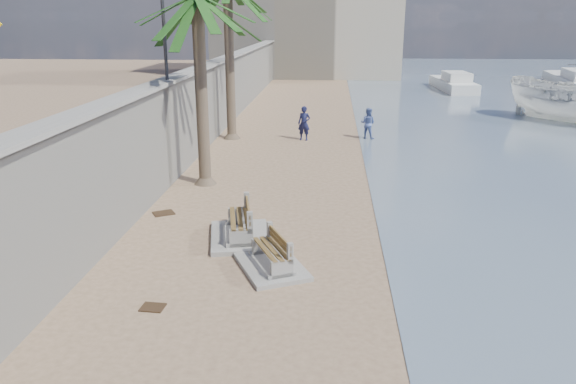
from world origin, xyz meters
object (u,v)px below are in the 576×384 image
object	(u,v)px
bench_far	(240,224)
person_b	(368,122)
boat_cruiser	(574,99)
bench_near	(272,255)
palm_mid	(197,0)
yacht_far	(453,85)
person_a	(304,121)

from	to	relation	value
bench_far	person_b	xyz separation A→B (m)	(4.15, 13.34, 0.42)
person_b	boat_cruiser	size ratio (longest dim) A/B	0.48
bench_near	person_b	size ratio (longest dim) A/B	1.41
bench_near	person_b	distance (m)	15.46
palm_mid	person_b	distance (m)	11.68
boat_cruiser	yacht_far	bearing A→B (deg)	62.42
bench_far	person_a	bearing A→B (deg)	85.18
person_b	boat_cruiser	bearing A→B (deg)	-134.79
bench_far	palm_mid	size ratio (longest dim) A/B	0.35
bench_near	person_b	bearing A→B (deg)	78.40
person_a	boat_cruiser	xyz separation A→B (m)	(14.79, 5.89, 0.39)
bench_far	person_b	bearing A→B (deg)	72.72
person_a	boat_cruiser	world-z (taller)	boat_cruiser
palm_mid	person_a	xyz separation A→B (m)	(3.14, 7.68, -5.30)
person_a	boat_cruiser	size ratio (longest dim) A/B	0.54
boat_cruiser	bench_far	bearing A→B (deg)	-172.22
boat_cruiser	person_b	bearing A→B (deg)	162.51
bench_far	yacht_far	bearing A→B (deg)	69.83
person_b	yacht_far	bearing A→B (deg)	-91.17
bench_far	palm_mid	distance (m)	7.98
palm_mid	person_b	size ratio (longest dim) A/B	4.33
bench_near	palm_mid	xyz separation A→B (m)	(-3.11, 6.86, 5.88)
palm_mid	person_a	bearing A→B (deg)	67.75
bench_near	bench_far	distance (m)	2.08
bench_near	boat_cruiser	size ratio (longest dim) A/B	0.68
boat_cruiser	palm_mid	bearing A→B (deg)	175.32
person_a	bench_near	bearing A→B (deg)	-78.66
palm_mid	person_b	world-z (taller)	palm_mid
palm_mid	person_a	size ratio (longest dim) A/B	3.85
palm_mid	yacht_far	distance (m)	32.05
bench_near	yacht_far	world-z (taller)	yacht_far
person_b	yacht_far	xyz separation A→B (m)	(8.04, 19.82, -0.48)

